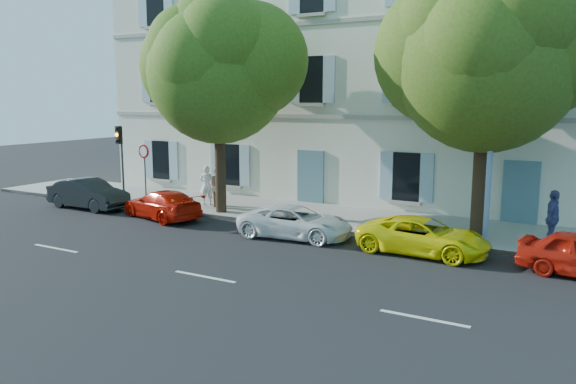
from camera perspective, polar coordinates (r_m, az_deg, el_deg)
The scene contains 16 objects.
ground at distance 18.71m, azimuth -0.93°, elevation -5.30°, with size 90.00×90.00×0.00m, color black.
sidewalk at distance 22.55m, azimuth 4.76°, elevation -2.59°, with size 36.00×4.50×0.15m, color #A09E96.
kerb at distance 20.64m, azimuth 2.26°, elevation -3.68°, with size 36.00×0.16×0.16m, color #9E998E.
building at distance 27.43m, azimuth 10.03°, elevation 11.89°, with size 28.00×7.00×12.00m, color silver.
car_dark_sedan at distance 26.11m, azimuth -19.63°, elevation -0.17°, with size 1.38×3.96×1.31m, color black.
car_red_coupe at distance 23.09m, azimuth -12.68°, elevation -1.24°, with size 1.61×3.95×1.15m, color red.
car_white_coupe at distance 19.43m, azimuth 0.76°, elevation -3.08°, with size 1.83×3.96×1.10m, color white.
car_yellow_supercar at distance 17.92m, azimuth 13.55°, elevation -4.38°, with size 1.87×4.05×1.12m, color yellow.
tree_left at distance 22.96m, azimuth -7.08°, elevation 11.83°, with size 5.61×5.61×8.70m.
tree_right at distance 19.42m, azimuth 19.51°, elevation 12.35°, with size 5.84×5.84×9.00m.
traffic_light at distance 26.45m, azimuth -16.70°, elevation 4.40°, with size 0.30×0.39×3.41m.
road_sign at distance 25.52m, azimuth -14.39°, elevation 3.04°, with size 0.61×0.10×2.63m.
street_lamp at distance 18.51m, azimuth 20.11°, elevation 10.03°, with size 0.48×1.89×8.80m.
pedestrian_a at distance 24.91m, azimuth -8.26°, elevation 0.68°, with size 0.63×0.41×1.72m, color silver.
pedestrian_b at distance 24.34m, azimuth -7.09°, elevation 0.59°, with size 0.87×0.68×1.79m, color tan.
pedestrian_c at distance 19.50m, azimuth 25.30°, elevation -2.45°, with size 1.06×0.44×1.80m, color #474A83.
Camera 1 is at (9.09, -15.65, 4.76)m, focal length 35.00 mm.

